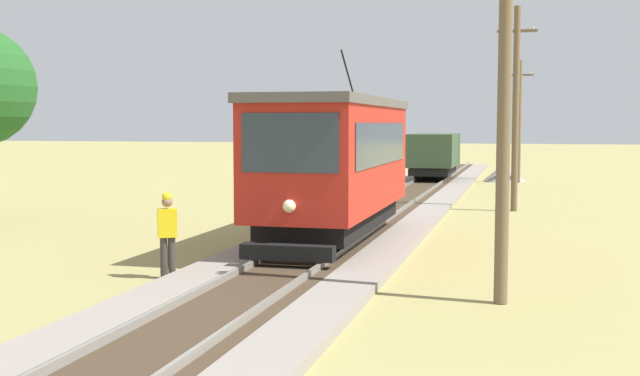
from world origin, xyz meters
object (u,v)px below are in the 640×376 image
object	(u,v)px
track_worker	(167,231)
red_tram	(334,162)
utility_pole_far	(519,120)
gravel_pile	(504,172)
freight_car	(433,154)
utility_pole_mid	(516,107)
utility_pole_near_tram	(504,91)

from	to	relation	value
track_worker	red_tram	bearing A→B (deg)	-53.82
utility_pole_far	gravel_pile	size ratio (longest dim) A/B	2.78
red_tram	freight_car	distance (m)	22.84
red_tram	utility_pole_mid	size ratio (longest dim) A/B	1.16
utility_pole_near_tram	utility_pole_far	distance (m)	29.89
utility_pole_near_tram	utility_pole_mid	xyz separation A→B (m)	(0.00, 15.31, 0.02)
utility_pole_mid	utility_pole_near_tram	bearing A→B (deg)	-90.00
gravel_pile	utility_pole_mid	bearing A→B (deg)	-87.25
freight_car	utility_pole_far	distance (m)	4.97
track_worker	utility_pole_far	bearing A→B (deg)	-42.19
red_tram	utility_pole_near_tram	world-z (taller)	utility_pole_near_tram
utility_pole_near_tram	utility_pole_mid	world-z (taller)	utility_pole_mid
gravel_pile	utility_pole_near_tram	bearing A→B (deg)	-88.62
red_tram	gravel_pile	world-z (taller)	red_tram
freight_car	red_tram	bearing A→B (deg)	-89.99
gravel_pile	track_worker	xyz separation A→B (m)	(-5.92, -30.26, 0.48)
freight_car	track_worker	xyz separation A→B (m)	(-2.29, -27.88, -0.57)
freight_car	utility_pole_near_tram	size ratio (longest dim) A/B	0.71
utility_pole_mid	gravel_pile	world-z (taller)	utility_pole_mid
red_tram	track_worker	distance (m)	5.68
red_tram	gravel_pile	bearing A→B (deg)	81.80
utility_pole_near_tram	freight_car	bearing A→B (deg)	98.77
red_tram	track_worker	bearing A→B (deg)	-114.40
utility_pole_near_tram	track_worker	size ratio (longest dim) A/B	4.09
freight_car	utility_pole_mid	xyz separation A→B (m)	(4.37, -13.05, 2.21)
utility_pole_near_tram	gravel_pile	xyz separation A→B (m)	(-0.74, 30.74, -3.24)
gravel_pile	utility_pole_far	bearing A→B (deg)	-49.07
utility_pole_far	track_worker	world-z (taller)	utility_pole_far
utility_pole_near_tram	utility_pole_far	size ratio (longest dim) A/B	1.12
utility_pole_near_tram	utility_pole_far	xyz separation A→B (m)	(0.00, 29.89, -0.38)
red_tram	gravel_pile	size ratio (longest dim) A/B	3.64
utility_pole_far	track_worker	size ratio (longest dim) A/B	3.66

